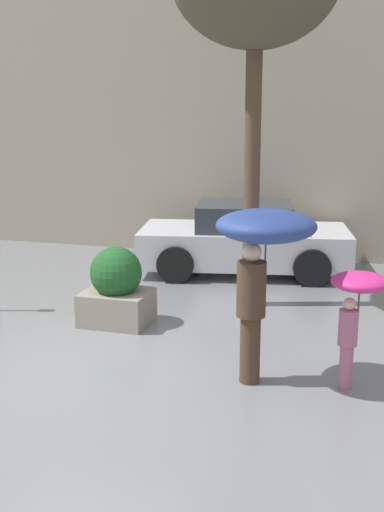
% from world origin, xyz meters
% --- Properties ---
extents(ground_plane, '(40.00, 40.00, 0.00)m').
position_xyz_m(ground_plane, '(0.00, 0.00, 0.00)').
color(ground_plane, slate).
extents(building_facade, '(18.00, 0.30, 6.00)m').
position_xyz_m(building_facade, '(0.00, 6.50, 3.00)').
color(building_facade, '#9E937F').
rests_on(building_facade, ground).
extents(planter_box, '(0.94, 0.78, 1.11)m').
position_xyz_m(planter_box, '(-0.11, 1.57, 0.51)').
color(planter_box, gray).
rests_on(planter_box, ground).
extents(person_adult, '(1.08, 1.08, 1.95)m').
position_xyz_m(person_adult, '(2.21, 0.16, 1.58)').
color(person_adult, '#473323').
rests_on(person_adult, ground).
extents(person_child, '(0.61, 0.61, 1.31)m').
position_xyz_m(person_child, '(3.21, 0.25, 1.02)').
color(person_child, '#B76684').
rests_on(person_child, ground).
extents(parked_car_near, '(4.08, 2.52, 1.30)m').
position_xyz_m(parked_car_near, '(1.02, 5.00, 0.61)').
color(parked_car_near, silver).
rests_on(parked_car_near, ground).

